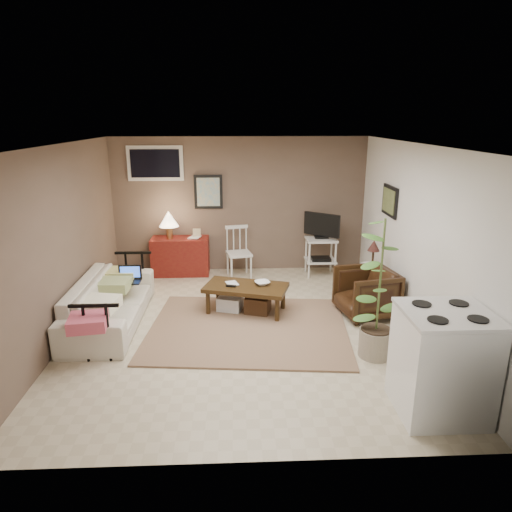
{
  "coord_description": "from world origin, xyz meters",
  "views": [
    {
      "loc": [
        -0.07,
        -5.58,
        2.71
      ],
      "look_at": [
        0.2,
        0.35,
        0.9
      ],
      "focal_mm": 32.0,
      "sensor_mm": 36.0,
      "label": 1
    }
  ],
  "objects_px": {
    "potted_plant": "(380,285)",
    "stove": "(442,362)",
    "sofa": "(109,294)",
    "spindle_chair": "(239,254)",
    "red_console": "(179,253)",
    "tv_stand": "(321,243)",
    "side_table": "(372,264)",
    "coffee_table": "(246,297)",
    "armchair": "(366,290)"
  },
  "relations": [
    {
      "from": "potted_plant",
      "to": "stove",
      "type": "distance_m",
      "value": 1.17
    },
    {
      "from": "sofa",
      "to": "potted_plant",
      "type": "xyz_separation_m",
      "value": [
        3.35,
        -1.06,
        0.48
      ]
    },
    {
      "from": "spindle_chair",
      "to": "potted_plant",
      "type": "height_order",
      "value": "potted_plant"
    },
    {
      "from": "red_console",
      "to": "tv_stand",
      "type": "height_order",
      "value": "red_console"
    },
    {
      "from": "spindle_chair",
      "to": "side_table",
      "type": "height_order",
      "value": "side_table"
    },
    {
      "from": "coffee_table",
      "to": "sofa",
      "type": "bearing_deg",
      "value": -171.95
    },
    {
      "from": "sofa",
      "to": "armchair",
      "type": "xyz_separation_m",
      "value": [
        3.55,
        0.09,
        -0.04
      ]
    },
    {
      "from": "armchair",
      "to": "coffee_table",
      "type": "bearing_deg",
      "value": -107.01
    },
    {
      "from": "armchair",
      "to": "side_table",
      "type": "bearing_deg",
      "value": 145.48
    },
    {
      "from": "red_console",
      "to": "spindle_chair",
      "type": "xyz_separation_m",
      "value": [
        1.06,
        -0.16,
        0.02
      ]
    },
    {
      "from": "spindle_chair",
      "to": "armchair",
      "type": "relative_size",
      "value": 1.19
    },
    {
      "from": "spindle_chair",
      "to": "tv_stand",
      "type": "xyz_separation_m",
      "value": [
        1.45,
        0.02,
        0.17
      ]
    },
    {
      "from": "coffee_table",
      "to": "red_console",
      "type": "height_order",
      "value": "red_console"
    },
    {
      "from": "side_table",
      "to": "potted_plant",
      "type": "height_order",
      "value": "potted_plant"
    },
    {
      "from": "side_table",
      "to": "spindle_chair",
      "type": "bearing_deg",
      "value": 148.29
    },
    {
      "from": "sofa",
      "to": "side_table",
      "type": "height_order",
      "value": "side_table"
    },
    {
      "from": "coffee_table",
      "to": "spindle_chair",
      "type": "distance_m",
      "value": 1.59
    },
    {
      "from": "tv_stand",
      "to": "coffee_table",
      "type": "bearing_deg",
      "value": -130.68
    },
    {
      "from": "red_console",
      "to": "stove",
      "type": "xyz_separation_m",
      "value": [
        2.92,
        -4.14,
        0.12
      ]
    },
    {
      "from": "sofa",
      "to": "tv_stand",
      "type": "relative_size",
      "value": 1.9
    },
    {
      "from": "sofa",
      "to": "stove",
      "type": "distance_m",
      "value": 4.22
    },
    {
      "from": "coffee_table",
      "to": "spindle_chair",
      "type": "bearing_deg",
      "value": 92.89
    },
    {
      "from": "spindle_chair",
      "to": "tv_stand",
      "type": "relative_size",
      "value": 0.8
    },
    {
      "from": "sofa",
      "to": "tv_stand",
      "type": "height_order",
      "value": "tv_stand"
    },
    {
      "from": "armchair",
      "to": "potted_plant",
      "type": "xyz_separation_m",
      "value": [
        -0.2,
        -1.15,
        0.52
      ]
    },
    {
      "from": "sofa",
      "to": "side_table",
      "type": "relative_size",
      "value": 2.19
    },
    {
      "from": "red_console",
      "to": "spindle_chair",
      "type": "relative_size",
      "value": 1.3
    },
    {
      "from": "coffee_table",
      "to": "spindle_chair",
      "type": "height_order",
      "value": "spindle_chair"
    },
    {
      "from": "side_table",
      "to": "coffee_table",
      "type": "bearing_deg",
      "value": -169.84
    },
    {
      "from": "red_console",
      "to": "armchair",
      "type": "distance_m",
      "value": 3.42
    },
    {
      "from": "spindle_chair",
      "to": "armchair",
      "type": "xyz_separation_m",
      "value": [
        1.78,
        -1.75,
        -0.04
      ]
    },
    {
      "from": "sofa",
      "to": "stove",
      "type": "height_order",
      "value": "stove"
    },
    {
      "from": "tv_stand",
      "to": "side_table",
      "type": "bearing_deg",
      "value": -66.39
    },
    {
      "from": "armchair",
      "to": "potted_plant",
      "type": "relative_size",
      "value": 0.44
    },
    {
      "from": "sofa",
      "to": "tv_stand",
      "type": "xyz_separation_m",
      "value": [
        3.23,
        1.86,
        0.18
      ]
    },
    {
      "from": "coffee_table",
      "to": "tv_stand",
      "type": "relative_size",
      "value": 1.14
    },
    {
      "from": "coffee_table",
      "to": "red_console",
      "type": "xyz_separation_m",
      "value": [
        -1.14,
        1.75,
        0.16
      ]
    },
    {
      "from": "sofa",
      "to": "armchair",
      "type": "distance_m",
      "value": 3.55
    },
    {
      "from": "sofa",
      "to": "red_console",
      "type": "bearing_deg",
      "value": -19.64
    },
    {
      "from": "spindle_chair",
      "to": "coffee_table",
      "type": "bearing_deg",
      "value": -87.11
    },
    {
      "from": "red_console",
      "to": "potted_plant",
      "type": "bearing_deg",
      "value": -49.38
    },
    {
      "from": "sofa",
      "to": "tv_stand",
      "type": "distance_m",
      "value": 3.73
    },
    {
      "from": "armchair",
      "to": "potted_plant",
      "type": "distance_m",
      "value": 1.28
    },
    {
      "from": "spindle_chair",
      "to": "stove",
      "type": "relative_size",
      "value": 0.85
    },
    {
      "from": "tv_stand",
      "to": "red_console",
      "type": "bearing_deg",
      "value": 176.63
    },
    {
      "from": "red_console",
      "to": "side_table",
      "type": "bearing_deg",
      "value": -24.62
    },
    {
      "from": "red_console",
      "to": "tv_stand",
      "type": "distance_m",
      "value": 2.52
    },
    {
      "from": "side_table",
      "to": "armchair",
      "type": "bearing_deg",
      "value": -113.3
    },
    {
      "from": "potted_plant",
      "to": "spindle_chair",
      "type": "bearing_deg",
      "value": 118.48
    },
    {
      "from": "sofa",
      "to": "red_console",
      "type": "xyz_separation_m",
      "value": [
        0.72,
        2.01,
        -0.01
      ]
    }
  ]
}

